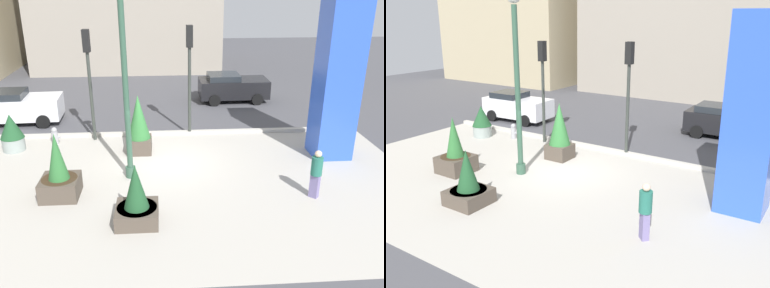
# 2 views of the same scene
# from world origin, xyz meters

# --- Properties ---
(ground_plane) EXTENTS (60.00, 60.00, 0.00)m
(ground_plane) POSITION_xyz_m (0.00, 4.00, 0.00)
(ground_plane) COLOR #47474C
(plaza_pavement) EXTENTS (18.00, 10.00, 0.02)m
(plaza_pavement) POSITION_xyz_m (0.00, -2.00, 0.00)
(plaza_pavement) COLOR #ADA89E
(plaza_pavement) RESTS_ON ground_plane
(curb_strip) EXTENTS (18.00, 0.24, 0.16)m
(curb_strip) POSITION_xyz_m (0.00, 3.12, 0.08)
(curb_strip) COLOR #B7B2A8
(curb_strip) RESTS_ON ground_plane
(lamp_post) EXTENTS (0.44, 0.44, 6.55)m
(lamp_post) POSITION_xyz_m (-1.21, -1.08, 3.19)
(lamp_post) COLOR #335642
(lamp_post) RESTS_ON ground_plane
(art_pillar_blue) EXTENTS (1.43, 1.43, 6.05)m
(art_pillar_blue) POSITION_xyz_m (6.63, 0.40, 3.03)
(art_pillar_blue) COLOR blue
(art_pillar_blue) RESTS_ON ground_plane
(potted_plant_near_right) EXTENTS (1.24, 1.24, 1.85)m
(potted_plant_near_right) POSITION_xyz_m (-0.83, -4.07, 0.69)
(potted_plant_near_right) COLOR #4C4238
(potted_plant_near_right) RESTS_ON ground_plane
(potted_plant_by_pillar) EXTENTS (1.21, 1.21, 2.21)m
(potted_plant_by_pillar) POSITION_xyz_m (-3.40, -2.35, 0.79)
(potted_plant_by_pillar) COLOR #4C4238
(potted_plant_by_pillar) RESTS_ON ground_plane
(potted_plant_curbside) EXTENTS (0.96, 0.96, 2.42)m
(potted_plant_curbside) POSITION_xyz_m (-0.98, 1.16, 1.17)
(potted_plant_curbside) COLOR #4C4238
(potted_plant_curbside) RESTS_ON ground_plane
(potted_plant_mid_plaza) EXTENTS (0.95, 0.95, 1.57)m
(potted_plant_mid_plaza) POSITION_xyz_m (-6.20, 1.75, 0.80)
(potted_plant_mid_plaza) COLOR gray
(potted_plant_mid_plaza) RESTS_ON ground_plane
(fire_hydrant) EXTENTS (0.36, 0.26, 0.75)m
(fire_hydrant) POSITION_xyz_m (-4.66, 2.36, 0.37)
(fire_hydrant) COLOR #99999E
(fire_hydrant) RESTS_ON ground_plane
(traffic_light_corner) EXTENTS (0.28, 0.42, 4.75)m
(traffic_light_corner) POSITION_xyz_m (-3.03, 2.73, 3.21)
(traffic_light_corner) COLOR #333833
(traffic_light_corner) RESTS_ON ground_plane
(traffic_light_far_side) EXTENTS (0.28, 0.42, 4.85)m
(traffic_light_far_side) POSITION_xyz_m (1.19, 3.09, 3.25)
(traffic_light_far_side) COLOR #333833
(traffic_light_far_side) RESTS_ON ground_plane
(car_passing_lane) EXTENTS (3.93, 2.17, 1.58)m
(car_passing_lane) POSITION_xyz_m (3.99, 8.39, 0.82)
(car_passing_lane) COLOR black
(car_passing_lane) RESTS_ON ground_plane
(car_intersection) EXTENTS (3.92, 2.15, 1.62)m
(car_intersection) POSITION_xyz_m (-6.98, 5.29, 0.84)
(car_intersection) COLOR silver
(car_intersection) RESTS_ON ground_plane
(pedestrian_crossing) EXTENTS (0.51, 0.51, 1.65)m
(pedestrian_crossing) POSITION_xyz_m (4.86, -3.00, 0.92)
(pedestrian_crossing) COLOR slate
(pedestrian_crossing) RESTS_ON ground_plane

